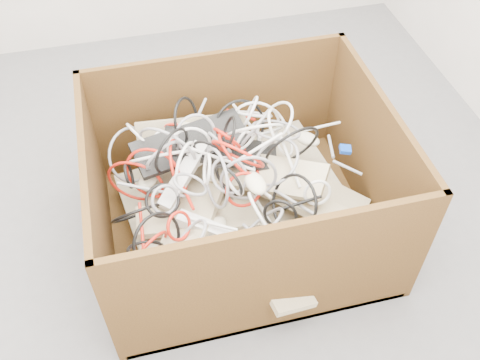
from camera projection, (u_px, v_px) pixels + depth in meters
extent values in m
plane|color=#58585B|center=(211.00, 213.00, 2.41)|extent=(3.00, 3.00, 0.00)
cube|color=#37220D|center=(241.00, 228.00, 2.34)|extent=(1.13, 0.94, 0.03)
cube|color=#37220D|center=(217.00, 110.00, 2.43)|extent=(1.13, 0.03, 0.60)
cube|color=#37220D|center=(274.00, 281.00, 1.83)|extent=(1.13, 0.02, 0.60)
cube|color=#37220D|center=(372.00, 159.00, 2.22)|extent=(0.02, 0.89, 0.60)
cube|color=#37220D|center=(99.00, 209.00, 2.04)|extent=(0.03, 0.89, 0.60)
cube|color=tan|center=(240.00, 215.00, 2.30)|extent=(0.99, 0.86, 0.18)
cube|color=tan|center=(221.00, 219.00, 2.18)|extent=(0.71, 0.64, 0.19)
cube|color=tan|center=(191.00, 177.00, 2.26)|extent=(0.45, 0.41, 0.18)
cube|color=tan|center=(315.00, 188.00, 2.26)|extent=(0.45, 0.42, 0.12)
cube|color=tan|center=(270.00, 261.00, 2.04)|extent=(0.24, 0.48, 0.07)
cube|color=tan|center=(197.00, 218.00, 2.07)|extent=(0.46, 0.20, 0.10)
cube|color=tan|center=(307.00, 204.00, 2.10)|extent=(0.37, 0.45, 0.20)
cube|color=tan|center=(192.00, 136.00, 2.26)|extent=(0.46, 0.16, 0.18)
cube|color=tan|center=(196.00, 211.00, 2.04)|extent=(0.34, 0.47, 0.15)
cube|color=tan|center=(268.00, 174.00, 2.12)|extent=(0.46, 0.40, 0.14)
cube|color=black|center=(220.00, 150.00, 2.15)|extent=(0.48, 0.27, 0.13)
cube|color=black|center=(191.00, 143.00, 2.12)|extent=(0.48, 0.27, 0.07)
ellipsoid|color=beige|center=(149.00, 179.00, 2.11)|extent=(0.12, 0.13, 0.04)
ellipsoid|color=beige|center=(307.00, 139.00, 2.26)|extent=(0.13, 0.13, 0.04)
ellipsoid|color=beige|center=(214.00, 227.00, 1.99)|extent=(0.13, 0.12, 0.04)
ellipsoid|color=beige|center=(255.00, 183.00, 1.91)|extent=(0.09, 0.12, 0.04)
ellipsoid|color=beige|center=(189.00, 129.00, 2.22)|extent=(0.13, 0.13, 0.04)
ellipsoid|color=black|center=(316.00, 247.00, 1.92)|extent=(0.13, 0.10, 0.04)
ellipsoid|color=beige|center=(172.00, 262.00, 1.79)|extent=(0.13, 0.13, 0.04)
ellipsoid|color=beige|center=(151.00, 259.00, 1.76)|extent=(0.13, 0.11, 0.04)
cube|color=silver|center=(183.00, 175.00, 2.06)|extent=(0.23, 0.26, 0.12)
cube|color=silver|center=(213.00, 230.00, 1.95)|extent=(0.26, 0.19, 0.09)
cube|color=#0C3DBC|center=(345.00, 149.00, 2.19)|extent=(0.06, 0.05, 0.03)
torus|color=red|center=(136.00, 182.00, 2.12)|extent=(0.25, 0.11, 0.27)
torus|color=black|center=(157.00, 241.00, 1.84)|extent=(0.24, 0.16, 0.26)
torus|color=silver|center=(317.00, 193.00, 1.96)|extent=(0.15, 0.06, 0.14)
torus|color=silver|center=(145.00, 141.00, 2.19)|extent=(0.14, 0.27, 0.26)
torus|color=gray|center=(190.00, 184.00, 1.93)|extent=(0.16, 0.18, 0.10)
torus|color=gray|center=(220.00, 143.00, 2.08)|extent=(0.11, 0.14, 0.15)
torus|color=gray|center=(249.00, 178.00, 1.96)|extent=(0.29, 0.04, 0.29)
torus|color=gray|center=(229.00, 175.00, 1.96)|extent=(0.19, 0.16, 0.13)
torus|color=black|center=(186.00, 120.00, 2.20)|extent=(0.15, 0.23, 0.26)
torus|color=silver|center=(281.00, 132.00, 2.17)|extent=(0.18, 0.27, 0.23)
torus|color=black|center=(229.00, 132.00, 2.03)|extent=(0.08, 0.14, 0.12)
torus|color=silver|center=(161.00, 143.00, 2.19)|extent=(0.11, 0.12, 0.15)
torus|color=black|center=(280.00, 215.00, 1.89)|extent=(0.16, 0.10, 0.17)
torus|color=red|center=(179.00, 166.00, 2.06)|extent=(0.09, 0.29, 0.28)
torus|color=gray|center=(165.00, 200.00, 1.93)|extent=(0.15, 0.10, 0.14)
torus|color=red|center=(150.00, 250.00, 1.88)|extent=(0.21, 0.14, 0.23)
torus|color=red|center=(238.00, 154.00, 1.99)|extent=(0.25, 0.21, 0.24)
torus|color=gray|center=(133.00, 155.00, 2.25)|extent=(0.28, 0.19, 0.29)
torus|color=gray|center=(191.00, 239.00, 1.83)|extent=(0.15, 0.21, 0.18)
torus|color=silver|center=(207.00, 169.00, 1.92)|extent=(0.05, 0.16, 0.16)
torus|color=red|center=(175.00, 134.00, 2.26)|extent=(0.18, 0.07, 0.18)
torus|color=black|center=(162.00, 201.00, 1.95)|extent=(0.15, 0.14, 0.09)
torus|color=gray|center=(216.00, 178.00, 1.96)|extent=(0.07, 0.31, 0.31)
torus|color=red|center=(153.00, 174.00, 2.08)|extent=(0.29, 0.15, 0.31)
torus|color=silver|center=(250.00, 112.00, 2.22)|extent=(0.09, 0.19, 0.19)
torus|color=black|center=(292.00, 147.00, 2.12)|extent=(0.27, 0.14, 0.28)
torus|color=red|center=(239.00, 155.00, 2.07)|extent=(0.19, 0.30, 0.25)
torus|color=gray|center=(275.00, 162.00, 2.06)|extent=(0.24, 0.29, 0.18)
torus|color=silver|center=(186.00, 165.00, 2.02)|extent=(0.15, 0.23, 0.26)
torus|color=silver|center=(274.00, 123.00, 2.22)|extent=(0.20, 0.28, 0.21)
torus|color=gray|center=(260.00, 228.00, 1.88)|extent=(0.25, 0.19, 0.23)
torus|color=black|center=(172.00, 151.00, 2.03)|extent=(0.19, 0.19, 0.25)
torus|color=black|center=(206.00, 150.00, 2.04)|extent=(0.11, 0.09, 0.11)
torus|color=black|center=(137.00, 213.00, 2.03)|extent=(0.26, 0.18, 0.21)
torus|color=black|center=(240.00, 126.00, 2.23)|extent=(0.31, 0.16, 0.28)
torus|color=silver|center=(255.00, 131.00, 2.14)|extent=(0.33, 0.22, 0.27)
torus|color=gray|center=(163.00, 156.00, 2.04)|extent=(0.18, 0.14, 0.21)
torus|color=gray|center=(276.00, 130.00, 2.15)|extent=(0.28, 0.27, 0.10)
torus|color=gray|center=(168.00, 149.00, 2.09)|extent=(0.22, 0.23, 0.30)
torus|color=red|center=(179.00, 226.00, 1.87)|extent=(0.13, 0.11, 0.12)
torus|color=silver|center=(264.00, 217.00, 1.90)|extent=(0.13, 0.29, 0.27)
torus|color=black|center=(129.00, 176.00, 2.06)|extent=(0.04, 0.13, 0.13)
torus|color=silver|center=(234.00, 183.00, 1.92)|extent=(0.09, 0.14, 0.12)
torus|color=black|center=(294.00, 204.00, 1.95)|extent=(0.18, 0.28, 0.24)
torus|color=gray|center=(254.00, 130.00, 2.20)|extent=(0.19, 0.24, 0.27)
torus|color=silver|center=(254.00, 125.00, 2.26)|extent=(0.30, 0.10, 0.29)
torus|color=black|center=(145.00, 249.00, 1.86)|extent=(0.18, 0.16, 0.10)
torus|color=red|center=(244.00, 190.00, 1.94)|extent=(0.18, 0.08, 0.16)
torus|color=gray|center=(196.00, 135.00, 2.07)|extent=(0.21, 0.12, 0.18)
torus|color=black|center=(229.00, 181.00, 1.91)|extent=(0.10, 0.16, 0.18)
torus|color=red|center=(227.00, 138.00, 2.08)|extent=(0.14, 0.13, 0.14)
torus|color=silver|center=(246.00, 138.00, 2.09)|extent=(0.14, 0.10, 0.16)
torus|color=silver|center=(254.00, 114.00, 2.25)|extent=(0.22, 0.19, 0.14)
torus|color=silver|center=(161.00, 157.00, 2.10)|extent=(0.33, 0.23, 0.24)
torus|color=silver|center=(190.00, 149.00, 2.08)|extent=(0.24, 0.08, 0.23)
cylinder|color=black|center=(299.00, 204.00, 1.96)|extent=(0.17, 0.03, 0.07)
cylinder|color=gray|center=(199.00, 113.00, 2.25)|extent=(0.09, 0.13, 0.06)
cylinder|color=gray|center=(307.00, 210.00, 1.97)|extent=(0.19, 0.24, 0.03)
cylinder|color=silver|center=(240.00, 131.00, 2.16)|extent=(0.16, 0.16, 0.08)
cylinder|color=red|center=(142.00, 228.00, 1.95)|extent=(0.03, 0.20, 0.06)
cylinder|color=gray|center=(256.00, 235.00, 1.89)|extent=(0.07, 0.13, 0.03)
cylinder|color=silver|center=(247.00, 121.00, 2.24)|extent=(0.07, 0.24, 0.02)
cylinder|color=silver|center=(260.00, 190.00, 1.96)|extent=(0.06, 0.12, 0.04)
cylinder|color=silver|center=(254.00, 151.00, 2.02)|extent=(0.24, 0.07, 0.09)
cylinder|color=red|center=(241.00, 115.00, 2.30)|extent=(0.10, 0.14, 0.05)
cylinder|color=silver|center=(213.00, 224.00, 1.92)|extent=(0.16, 0.10, 0.01)
cylinder|color=gray|center=(347.00, 168.00, 2.14)|extent=(0.10, 0.09, 0.03)
cylinder|color=black|center=(142.00, 159.00, 2.20)|extent=(0.03, 0.15, 0.05)
cylinder|color=gray|center=(193.00, 127.00, 2.23)|extent=(0.12, 0.08, 0.02)
cylinder|color=silver|center=(169.00, 149.00, 2.13)|extent=(0.09, 0.12, 0.04)
cylinder|color=gray|center=(355.00, 218.00, 1.99)|extent=(0.20, 0.02, 0.03)
cylinder|color=gray|center=(151.00, 190.00, 2.01)|extent=(0.24, 0.08, 0.08)
cylinder|color=silver|center=(322.00, 126.00, 2.29)|extent=(0.18, 0.04, 0.02)
cylinder|color=silver|center=(290.00, 162.00, 2.07)|extent=(0.03, 0.22, 0.08)
cylinder|color=red|center=(182.00, 183.00, 2.04)|extent=(0.05, 0.29, 0.03)
cylinder|color=silver|center=(222.00, 159.00, 2.03)|extent=(0.24, 0.12, 0.09)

